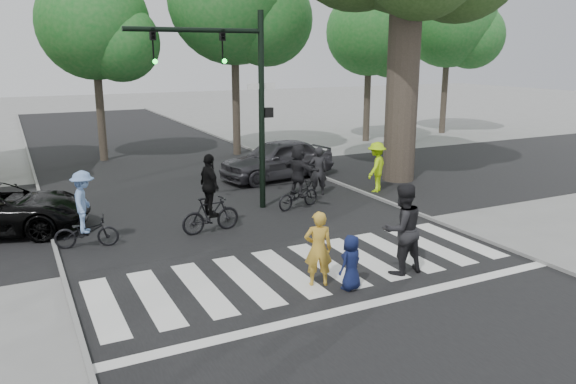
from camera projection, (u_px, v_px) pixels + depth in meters
name	position (u px, v px, depth m)	size (l,w,h in m)	color
ground	(330.00, 284.00, 11.92)	(120.00, 120.00, 0.00)	gray
road_stem	(242.00, 222.00, 16.26)	(10.00, 70.00, 0.01)	black
road_cross	(208.00, 199.00, 18.87)	(70.00, 10.00, 0.01)	black
curb_left	(55.00, 247.00, 14.06)	(0.10, 70.00, 0.10)	gray
curb_right	(384.00, 201.00, 18.44)	(0.10, 70.00, 0.10)	gray
crosswalk	(315.00, 273.00, 12.50)	(10.00, 3.85, 0.01)	silver
traffic_signal	(235.00, 84.00, 16.51)	(4.45, 0.29, 6.00)	black
bg_tree_2	(100.00, 29.00, 24.19)	(5.04, 4.80, 8.40)	brown
bg_tree_3	(242.00, 3.00, 25.37)	(6.30, 6.00, 10.20)	brown
bg_tree_4	(375.00, 36.00, 29.87)	(4.83, 4.60, 8.15)	brown
bg_tree_5	(455.00, 25.00, 32.80)	(5.67, 5.40, 9.30)	brown
pedestrian_woman	(318.00, 249.00, 11.69)	(0.59, 0.39, 1.62)	gold
pedestrian_child	(351.00, 263.00, 11.54)	(0.58, 0.37, 1.18)	#101840
pedestrian_adult	(402.00, 229.00, 12.32)	(1.00, 0.78, 2.05)	black
cyclist_left	(85.00, 215.00, 13.98)	(1.64, 1.12, 1.97)	black
cyclist_mid	(210.00, 201.00, 15.16)	(1.70, 1.05, 2.18)	black
cyclist_right	(298.00, 180.00, 17.53)	(1.71, 1.58, 2.05)	black
car_grey	(277.00, 159.00, 21.71)	(1.83, 4.55, 1.55)	#39383D
bystander_hivis	(376.00, 167.00, 19.67)	(1.14, 0.66, 1.77)	#B5EF10
bystander_dark	(318.00, 171.00, 19.22)	(0.61, 0.40, 1.67)	black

